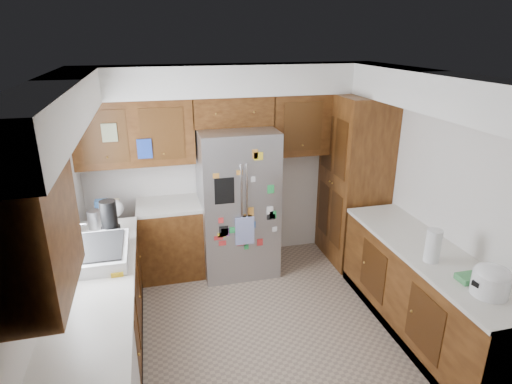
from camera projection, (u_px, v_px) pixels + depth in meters
floor at (262, 325)px, 4.42m from camera, size 3.60×3.60×0.00m
room_shell at (243, 145)px, 4.09m from camera, size 3.64×3.24×2.52m
left_counter_run at (121, 308)px, 3.98m from camera, size 1.36×3.20×0.92m
right_counter_run at (423, 296)px, 4.18m from camera, size 0.63×2.25×0.92m
pantry at (354, 180)px, 5.43m from camera, size 0.60×0.90×2.15m
fridge at (237, 202)px, 5.20m from camera, size 0.90×0.79×1.80m
bridge_cabinet at (232, 111)px, 5.03m from camera, size 0.96×0.34×0.35m
fridge_top_items at (223, 86)px, 4.87m from camera, size 0.62×0.25×0.25m
sink_assembly at (98, 253)px, 3.82m from camera, size 0.52×0.71×0.37m
left_counter_clutter at (108, 214)px, 4.47m from camera, size 0.35×0.85×0.38m
rice_cooker at (491, 280)px, 3.29m from camera, size 0.29×0.28×0.25m
paper_towel at (433, 246)px, 3.76m from camera, size 0.13×0.13×0.30m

